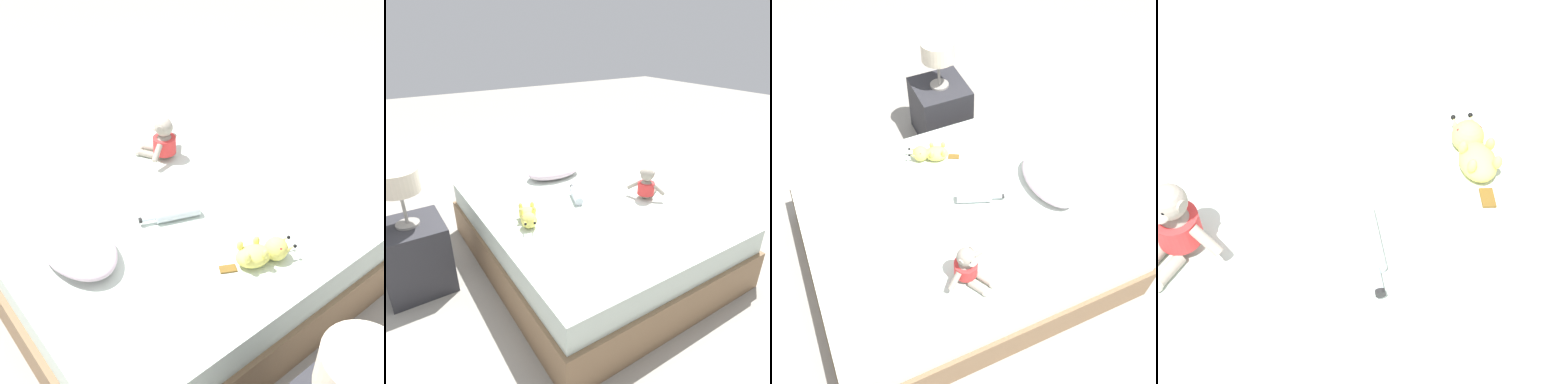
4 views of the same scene
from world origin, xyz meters
The scene contains 8 objects.
ground_plane centered at (0.00, 0.00, 0.00)m, with size 16.00×16.00×0.00m, color #9E998E.
bed centered at (0.00, 0.00, 0.22)m, with size 1.48×1.82×0.44m.
pillow centered at (0.04, 0.58, 0.49)m, with size 0.47×0.29×0.11m.
plush_monkey centered at (0.41, -0.14, 0.53)m, with size 0.25×0.26×0.24m.
plush_yellow_creature centered at (-0.48, -0.01, 0.48)m, with size 0.18×0.32×0.10m.
glass_bottle centered at (-0.04, 0.11, 0.47)m, with size 0.14×0.28×0.06m.
nightstand centered at (-1.14, 0.32, 0.23)m, with size 0.40×0.40×0.47m.
bedside_lamp centered at (-1.14, 0.32, 0.75)m, with size 0.24×0.24×0.36m.
Camera 3 is at (1.44, -0.62, 2.48)m, focal length 41.11 mm.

